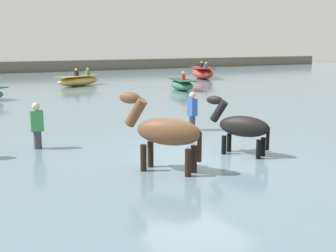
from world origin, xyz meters
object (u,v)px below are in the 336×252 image
at_px(boat_distant_west, 203,73).
at_px(boat_mid_outer, 182,85).
at_px(horse_trailing_black, 241,128).
at_px(person_wading_mid, 37,132).
at_px(person_spectator_far, 192,116).
at_px(boat_far_offshore, 78,81).
at_px(horse_lead_bay, 165,134).

bearing_deg(boat_distant_west, boat_mid_outer, -131.24).
xyz_separation_m(horse_trailing_black, boat_mid_outer, (6.60, 13.99, -0.36)).
bearing_deg(boat_mid_outer, person_wading_mid, -134.80).
xyz_separation_m(boat_distant_west, person_spectator_far, (-11.88, -17.48, 0.02)).
bearing_deg(person_wading_mid, boat_distant_west, 46.51).
distance_m(boat_distant_west, person_wading_mid, 24.32).
height_order(boat_far_offshore, person_wading_mid, person_wading_mid).
relative_size(horse_lead_bay, person_wading_mid, 1.28).
bearing_deg(horse_trailing_black, person_spectator_far, 79.32).
bearing_deg(horse_lead_bay, person_spectator_far, 50.82).
bearing_deg(person_wading_mid, boat_far_offshore, 68.98).
bearing_deg(person_wading_mid, boat_mid_outer, 45.20).
bearing_deg(person_spectator_far, horse_lead_bay, -129.18).
height_order(horse_trailing_black, boat_distant_west, horse_trailing_black).
xyz_separation_m(horse_lead_bay, boat_far_offshore, (4.40, 19.88, -0.50)).
height_order(boat_distant_west, boat_far_offshore, boat_distant_west).
bearing_deg(boat_mid_outer, horse_trailing_black, -115.25).
distance_m(horse_lead_bay, person_wading_mid, 3.95).
bearing_deg(boat_far_offshore, boat_mid_outer, -50.77).
height_order(horse_lead_bay, horse_trailing_black, horse_lead_bay).
xyz_separation_m(horse_lead_bay, horse_trailing_black, (2.32, 0.35, -0.15)).
relative_size(boat_far_offshore, person_wading_mid, 2.17).
relative_size(horse_lead_bay, person_spectator_far, 1.28).
relative_size(boat_mid_outer, person_wading_mid, 1.93).
xyz_separation_m(boat_far_offshore, person_wading_mid, (-6.32, -16.46, 0.13)).
relative_size(horse_lead_bay, boat_distant_west, 0.48).
distance_m(horse_lead_bay, person_spectator_far, 4.65).
height_order(horse_lead_bay, boat_far_offshore, horse_lead_bay).
bearing_deg(horse_lead_bay, boat_distant_west, 54.90).
xyz_separation_m(horse_lead_bay, boat_distant_west, (14.81, 21.07, -0.39)).
distance_m(horse_trailing_black, person_wading_mid, 5.24).
relative_size(boat_distant_west, boat_mid_outer, 1.39).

